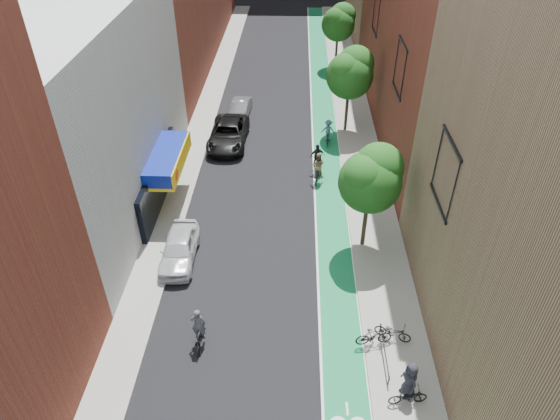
# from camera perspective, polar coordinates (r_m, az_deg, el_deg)

# --- Properties ---
(ground) EXTENTS (160.00, 160.00, 0.00)m
(ground) POSITION_cam_1_polar(r_m,az_deg,el_deg) (22.32, -3.37, -20.77)
(ground) COLOR black
(ground) RESTS_ON ground
(bike_lane) EXTENTS (2.00, 68.00, 0.01)m
(bike_lane) POSITION_cam_1_polar(r_m,az_deg,el_deg) (42.37, 5.04, 10.30)
(bike_lane) COLOR #136E48
(bike_lane) RESTS_ON ground
(sidewalk_left) EXTENTS (2.00, 68.00, 0.15)m
(sidewalk_left) POSITION_cam_1_polar(r_m,az_deg,el_deg) (42.96, -8.62, 10.51)
(sidewalk_left) COLOR gray
(sidewalk_left) RESTS_ON ground
(sidewalk_right) EXTENTS (3.00, 68.00, 0.15)m
(sidewalk_right) POSITION_cam_1_polar(r_m,az_deg,el_deg) (42.55, 8.46, 10.26)
(sidewalk_right) COLOR gray
(sidewalk_right) RESTS_ON ground
(building_left_white) EXTENTS (8.00, 20.00, 12.00)m
(building_left_white) POSITION_cam_1_polar(r_m,az_deg,el_deg) (31.53, -22.22, 10.04)
(building_left_white) COLOR silver
(building_left_white) RESTS_ON ground
(tree_near) EXTENTS (3.40, 3.36, 6.42)m
(tree_near) POSITION_cam_1_polar(r_m,az_deg,el_deg) (26.39, 10.41, 3.69)
(tree_near) COLOR #332619
(tree_near) RESTS_ON ground
(tree_mid) EXTENTS (3.55, 3.53, 6.74)m
(tree_mid) POSITION_cam_1_polar(r_m,az_deg,el_deg) (38.72, 8.07, 15.37)
(tree_mid) COLOR #332619
(tree_mid) RESTS_ON ground
(tree_far) EXTENTS (3.30, 3.25, 6.21)m
(tree_far) POSITION_cam_1_polar(r_m,az_deg,el_deg) (52.08, 6.74, 20.62)
(tree_far) COLOR #332619
(tree_far) RESTS_ON ground
(parked_car_white) EXTENTS (1.92, 4.57, 1.54)m
(parked_car_white) POSITION_cam_1_polar(r_m,az_deg,el_deg) (27.95, -11.45, -4.31)
(parked_car_white) COLOR silver
(parked_car_white) RESTS_ON ground
(parked_car_black) EXTENTS (2.85, 5.98, 1.65)m
(parked_car_black) POSITION_cam_1_polar(r_m,az_deg,el_deg) (38.40, -5.93, 8.65)
(parked_car_black) COLOR black
(parked_car_black) RESTS_ON ground
(parked_car_silver) EXTENTS (1.79, 4.18, 1.34)m
(parked_car_silver) POSITION_cam_1_polar(r_m,az_deg,el_deg) (42.48, -4.58, 11.40)
(parked_car_silver) COLOR gray
(parked_car_silver) RESTS_ON ground
(cyclist_lead) EXTENTS (0.66, 1.81, 2.15)m
(cyclist_lead) POSITION_cam_1_polar(r_m,az_deg,el_deg) (23.68, -9.22, -13.68)
(cyclist_lead) COLOR black
(cyclist_lead) RESTS_ON ground
(cyclist_lane_near) EXTENTS (1.01, 1.72, 2.18)m
(cyclist_lane_near) POSITION_cam_1_polar(r_m,az_deg,el_deg) (33.67, 4.34, 4.64)
(cyclist_lane_near) COLOR black
(cyclist_lane_near) RESTS_ON ground
(cyclist_lane_mid) EXTENTS (1.09, 1.93, 2.10)m
(cyclist_lane_mid) POSITION_cam_1_polar(r_m,az_deg,el_deg) (34.85, 4.27, 5.52)
(cyclist_lane_mid) COLOR black
(cyclist_lane_mid) RESTS_ON ground
(cyclist_lane_far) EXTENTS (1.08, 1.64, 1.95)m
(cyclist_lane_far) POSITION_cam_1_polar(r_m,az_deg,el_deg) (38.33, 5.51, 8.71)
(cyclist_lane_far) COLOR black
(cyclist_lane_far) RESTS_ON ground
(parked_bike_near) EXTENTS (1.69, 0.78, 0.85)m
(parked_bike_near) POSITION_cam_1_polar(r_m,az_deg,el_deg) (22.28, 14.41, -19.95)
(parked_bike_near) COLOR black
(parked_bike_near) RESTS_ON sidewalk_right
(parked_bike_mid) EXTENTS (1.76, 0.77, 1.02)m
(parked_bike_mid) POSITION_cam_1_polar(r_m,az_deg,el_deg) (23.74, 10.68, -13.99)
(parked_bike_mid) COLOR black
(parked_bike_mid) RESTS_ON sidewalk_right
(parked_bike_far) EXTENTS (1.80, 1.14, 0.89)m
(parked_bike_far) POSITION_cam_1_polar(r_m,az_deg,el_deg) (24.17, 12.78, -13.40)
(parked_bike_far) COLOR black
(parked_bike_far) RESTS_ON sidewalk_right
(pedestrian) EXTENTS (0.85, 1.06, 1.89)m
(pedestrian) POSITION_cam_1_polar(r_m,az_deg,el_deg) (22.12, 14.63, -18.24)
(pedestrian) COLOR #22212A
(pedestrian) RESTS_ON sidewalk_right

